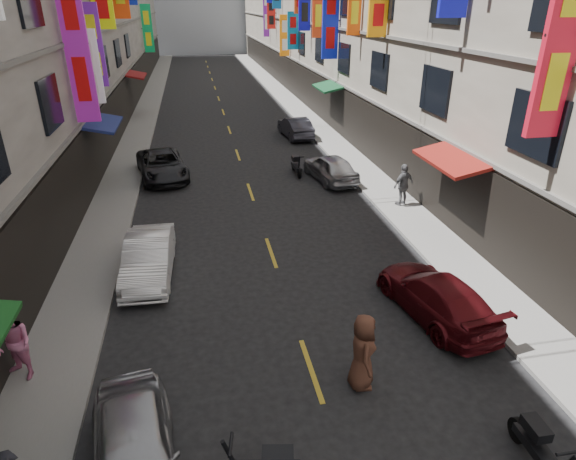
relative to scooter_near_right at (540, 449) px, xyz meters
name	(u,v)px	position (x,y,z in m)	size (l,w,h in m)	color
sidewalk_left	(145,114)	(-9.51, 33.34, -0.38)	(2.00, 90.00, 0.12)	slate
sidewalk_right	(297,108)	(2.49, 33.34, -0.38)	(2.00, 90.00, 0.12)	slate
street_awnings	(216,118)	(-4.77, 17.34, 2.56)	(13.99, 35.20, 0.41)	#15501A
lane_markings	(226,120)	(-3.51, 30.34, -0.44)	(0.12, 80.20, 0.01)	gold
scooter_near_right	(540,449)	(0.00, 0.00, 0.00)	(0.50, 1.80, 1.14)	black
scooter_far_right	(296,165)	(-0.92, 17.45, 0.00)	(0.50, 1.80, 1.14)	black
car_left_near	(134,453)	(-7.27, 1.16, 0.20)	(1.51, 3.76, 1.28)	#ACACB1
car_left_mid	(149,258)	(-7.51, 8.52, 0.21)	(1.38, 3.95, 1.30)	white
car_left_far	(162,165)	(-7.51, 18.16, 0.20)	(2.14, 4.64, 1.29)	black
car_right_near	(436,296)	(0.36, 4.88, 0.17)	(1.71, 4.20, 1.22)	#510D12
car_right_mid	(330,167)	(0.49, 16.17, 0.22)	(1.55, 3.86, 1.31)	#A9A8AD
car_right_far	(295,127)	(0.49, 24.58, 0.21)	(1.38, 3.95, 1.30)	#292830
pedestrian_lfar	(13,345)	(-10.08, 4.24, 0.59)	(0.89, 0.61, 1.82)	pink
pedestrian_rfar	(403,185)	(2.55, 12.34, 0.57)	(1.04, 0.59, 1.77)	#59595B
pedestrian_crossing	(363,352)	(-2.53, 2.67, 0.48)	(0.90, 0.62, 1.85)	#542F21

